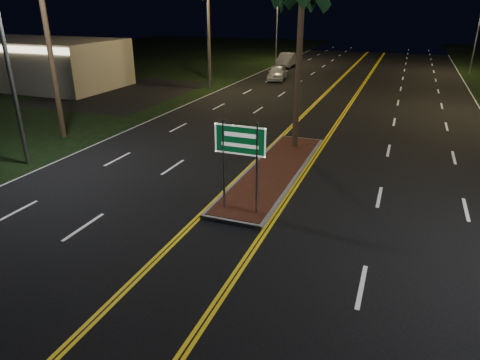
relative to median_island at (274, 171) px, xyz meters
The scene contains 11 objects.
ground 7.00m from the median_island, 90.00° to the right, with size 120.00×120.00×0.00m, color black.
grass_left 34.99m from the median_island, 149.04° to the left, with size 40.00×110.00×0.01m, color black.
median_island is the anchor object (origin of this frame).
highway_sign 4.80m from the median_island, 90.00° to the right, with size 1.80×0.08×3.20m.
commercial_building 29.13m from the median_island, 153.45° to the left, with size 15.00×8.12×4.00m.
streetlight_left_near 12.36m from the median_island, 164.22° to the right, with size 1.91×0.44×9.00m.
streetlight_left_mid 20.80m from the median_island, 121.98° to the left, with size 1.91×0.44×9.00m.
streetlight_left_far 38.89m from the median_island, 106.00° to the left, with size 1.91×0.44×9.00m.
streetlight_right_far 37.00m from the median_island, 73.13° to the left, with size 1.91×0.44×9.00m.
car_near 24.75m from the median_island, 106.24° to the left, with size 2.01×4.69×1.56m, color white.
car_far 34.22m from the median_island, 104.39° to the left, with size 2.29×5.34×1.78m, color #B3B3BD.
Camera 1 is at (4.86, -9.82, 6.88)m, focal length 32.00 mm.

